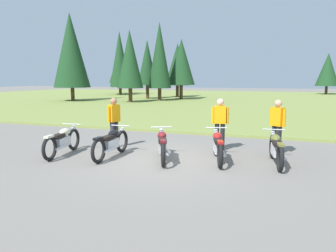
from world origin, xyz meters
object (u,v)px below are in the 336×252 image
motorcycle_black (111,143)px  motorcycle_maroon (162,145)px  rider_checking_bike (220,121)px  motorcycle_olive (276,148)px  motorcycle_cream (63,141)px  rider_near_row_end (277,124)px  motorcycle_red (218,146)px  rider_with_back_turned (114,120)px

motorcycle_black → motorcycle_maroon: same height
motorcycle_black → rider_checking_bike: 3.48m
motorcycle_black → motorcycle_olive: bearing=9.9°
motorcycle_olive → rider_checking_bike: size_ratio=1.25×
motorcycle_cream → rider_near_row_end: size_ratio=1.25×
motorcycle_red → rider_with_back_turned: 3.68m
motorcycle_cream → motorcycle_maroon: (3.07, 0.42, 0.00)m
rider_near_row_end → motorcycle_red: bearing=-136.9°
motorcycle_maroon → rider_near_row_end: (3.03, 1.83, 0.51)m
motorcycle_cream → motorcycle_olive: 6.19m
rider_with_back_turned → motorcycle_olive: bearing=-4.4°
rider_with_back_turned → rider_near_row_end: bearing=9.1°
motorcycle_red → motorcycle_olive: size_ratio=0.98×
motorcycle_olive → motorcycle_maroon: bearing=-168.6°
rider_with_back_turned → rider_checking_bike: same height
rider_checking_bike → motorcycle_red: bearing=-81.6°
rider_with_back_turned → rider_near_row_end: size_ratio=1.00×
motorcycle_cream → rider_near_row_end: rider_near_row_end is taller
motorcycle_red → rider_checking_bike: rider_checking_bike is taller
rider_with_back_turned → rider_near_row_end: (5.12, 0.82, 0.00)m
motorcycle_olive → rider_with_back_turned: (-5.13, 0.39, 0.51)m
motorcycle_black → motorcycle_red: same height
motorcycle_black → motorcycle_cream: bearing=-171.5°
motorcycle_maroon → rider_with_back_turned: (-2.09, 1.01, 0.51)m
motorcycle_maroon → rider_with_back_turned: size_ratio=1.18×
rider_checking_bike → rider_with_back_turned: bearing=-167.2°
motorcycle_cream → motorcycle_maroon: 3.09m
rider_with_back_turned → motorcycle_cream: bearing=-124.5°
motorcycle_cream → motorcycle_black: bearing=8.5°
motorcycle_cream → rider_with_back_turned: rider_with_back_turned is taller
rider_near_row_end → rider_with_back_turned: bearing=-170.9°
rider_with_back_turned → motorcycle_red: bearing=-9.6°
motorcycle_black → motorcycle_red: bearing=11.0°
motorcycle_cream → rider_checking_bike: size_ratio=1.25×
motorcycle_black → rider_checking_bike: rider_checking_bike is taller
motorcycle_maroon → motorcycle_red: size_ratio=0.97×
motorcycle_red → motorcycle_cream: bearing=-169.8°
motorcycle_maroon → motorcycle_olive: bearing=11.4°
motorcycle_black → rider_near_row_end: 5.01m
motorcycle_cream → rider_checking_bike: (4.37, 2.19, 0.51)m
motorcycle_olive → rider_near_row_end: bearing=90.6°
rider_near_row_end → motorcycle_maroon: bearing=-148.9°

